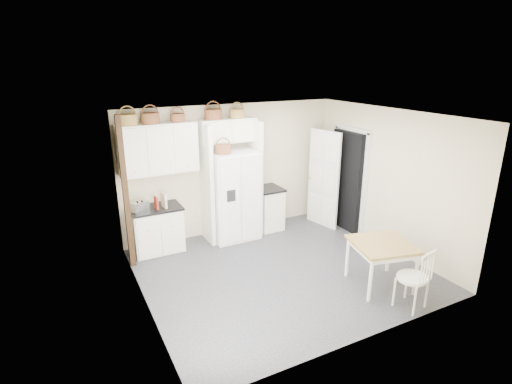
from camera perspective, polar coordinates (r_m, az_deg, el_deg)
floor at (r=6.92m, az=3.62°, el=-11.09°), size 4.50×4.50×0.00m
ceiling at (r=6.09m, az=4.11°, el=10.80°), size 4.50×4.50×0.00m
wall_back at (r=8.09m, az=-3.45°, el=3.26°), size 4.50×0.00×4.50m
wall_left at (r=5.63m, az=-16.26°, el=-4.24°), size 0.00×4.00×4.00m
wall_right at (r=7.74m, az=18.30°, el=1.67°), size 0.00×4.00×4.00m
refrigerator at (r=7.83m, az=-3.30°, el=-0.48°), size 0.91×0.73×1.75m
base_cab_left at (r=7.62m, az=-13.95°, el=-5.32°), size 0.89×0.56×0.82m
base_cab_right at (r=8.39m, az=1.77°, el=-2.43°), size 0.48×0.58×0.85m
dining_table at (r=6.62m, az=17.35°, el=-9.83°), size 1.05×1.05×0.73m
windsor_chair at (r=6.17m, az=21.45°, el=-11.30°), size 0.54×0.51×0.95m
counter_left at (r=7.46m, az=-14.20°, el=-2.29°), size 0.92×0.60×0.04m
counter_right at (r=8.24m, az=1.80°, el=0.47°), size 0.52×0.62×0.04m
toaster at (r=7.27m, az=-16.23°, el=-2.05°), size 0.31×0.24×0.19m
cookbook_red at (r=7.34m, az=-14.07°, el=-1.52°), size 0.05×0.15×0.23m
cookbook_cream at (r=7.37m, az=-13.00°, el=-1.20°), size 0.07×0.18×0.27m
basket_upper_a at (r=7.15m, az=-17.83°, el=9.79°), size 0.32×0.32×0.18m
basket_upper_b at (r=7.22m, az=-14.84°, el=10.15°), size 0.31×0.31×0.19m
basket_upper_c at (r=7.34m, az=-11.12°, el=10.38°), size 0.26×0.26×0.15m
basket_bridge_a at (r=7.55m, az=-6.15°, el=10.98°), size 0.33×0.33×0.19m
basket_bridge_b at (r=7.74m, az=-2.75°, el=11.15°), size 0.29×0.29×0.17m
basket_fridge_a at (r=7.40m, az=-4.73°, el=6.09°), size 0.31×0.31×0.16m
upper_cabinet at (r=7.33m, az=-13.83°, el=6.02°), size 1.40×0.34×0.90m
bridge_cabinet at (r=7.70m, az=-4.08°, el=8.78°), size 1.12×0.34×0.45m
fridge_panel_left at (r=7.62m, az=-7.05°, el=1.05°), size 0.08×0.60×2.30m
fridge_panel_right at (r=8.01m, az=-0.21°, el=2.04°), size 0.08×0.60×2.30m
trim_post at (r=6.90m, az=-18.12°, el=-0.29°), size 0.09×0.09×2.60m
doorway_void at (r=8.46m, az=12.93°, el=1.55°), size 0.18×0.85×2.05m
door_slab at (r=8.49m, az=9.63°, el=1.83°), size 0.21×0.79×2.05m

